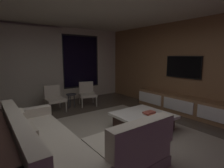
# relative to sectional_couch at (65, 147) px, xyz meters

# --- Properties ---
(floor) EXTENTS (9.20, 9.20, 0.00)m
(floor) POSITION_rel_sectional_couch_xyz_m (0.91, 0.21, -0.29)
(floor) COLOR #473D33
(back_wall_with_window) EXTENTS (6.60, 0.30, 2.70)m
(back_wall_with_window) POSITION_rel_sectional_couch_xyz_m (0.85, 3.83, 1.05)
(back_wall_with_window) COLOR beige
(back_wall_with_window) RESTS_ON floor
(media_wall) EXTENTS (0.12, 7.80, 2.70)m
(media_wall) POSITION_rel_sectional_couch_xyz_m (3.97, 0.21, 1.06)
(media_wall) COLOR #8E6642
(media_wall) RESTS_ON floor
(area_rug) EXTENTS (3.20, 3.80, 0.01)m
(area_rug) POSITION_rel_sectional_couch_xyz_m (1.26, 0.11, -0.28)
(area_rug) COLOR gray
(area_rug) RESTS_ON floor
(sectional_couch) EXTENTS (1.98, 2.50, 0.82)m
(sectional_couch) POSITION_rel_sectional_couch_xyz_m (0.00, 0.00, 0.00)
(sectional_couch) COLOR #A49C8C
(sectional_couch) RESTS_ON floor
(coffee_table) EXTENTS (1.16, 1.16, 0.36)m
(coffee_table) POSITION_rel_sectional_couch_xyz_m (1.95, 0.21, -0.10)
(coffee_table) COLOR #3B2620
(coffee_table) RESTS_ON floor
(book_stack_on_coffee_table) EXTENTS (0.27, 0.19, 0.06)m
(book_stack_on_coffee_table) POSITION_rel_sectional_couch_xyz_m (2.06, 0.13, 0.10)
(book_stack_on_coffee_table) COLOR #D17655
(book_stack_on_coffee_table) RESTS_ON coffee_table
(accent_chair_near_window) EXTENTS (0.68, 0.69, 0.78)m
(accent_chair_near_window) POSITION_rel_sectional_couch_xyz_m (1.91, 2.79, 0.14)
(accent_chair_near_window) COLOR #B2ADA0
(accent_chair_near_window) RESTS_ON floor
(accent_chair_by_curtain) EXTENTS (0.55, 0.57, 0.78)m
(accent_chair_by_curtain) POSITION_rel_sectional_couch_xyz_m (0.76, 2.79, 0.14)
(accent_chair_by_curtain) COLOR #B2ADA0
(accent_chair_by_curtain) RESTS_ON floor
(side_stool) EXTENTS (0.32, 0.32, 0.46)m
(side_stool) POSITION_rel_sectional_couch_xyz_m (1.31, 2.77, 0.08)
(side_stool) COLOR #333338
(side_stool) RESTS_ON floor
(media_console) EXTENTS (0.46, 3.10, 0.52)m
(media_console) POSITION_rel_sectional_couch_xyz_m (3.68, 0.26, -0.04)
(media_console) COLOR #8E6642
(media_console) RESTS_ON floor
(mounted_tv) EXTENTS (0.05, 1.11, 0.64)m
(mounted_tv) POSITION_rel_sectional_couch_xyz_m (3.86, 0.46, 1.06)
(mounted_tv) COLOR black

